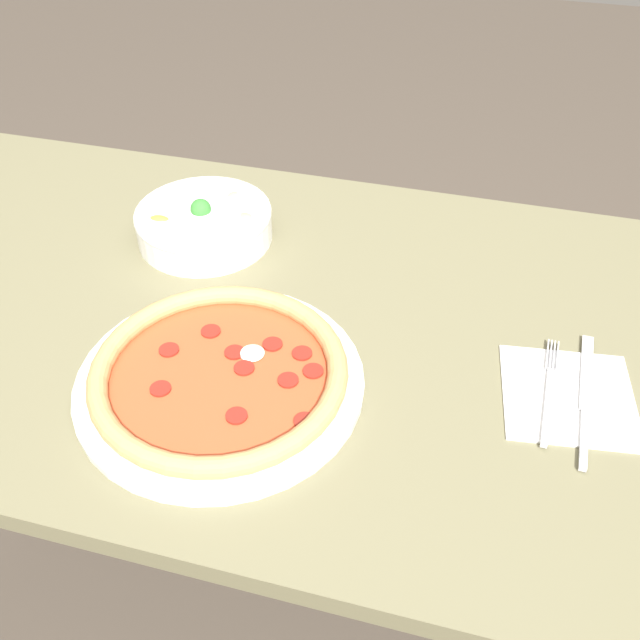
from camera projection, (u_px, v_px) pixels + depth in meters
name	position (u px, v px, depth m)	size (l,w,h in m)	color
ground_plane	(267.00, 577.00, 1.49)	(8.00, 8.00, 0.00)	#4C4238
dining_table	(246.00, 361.00, 1.07)	(1.40, 0.76, 0.74)	#706B4C
pizza	(220.00, 375.00, 0.88)	(0.36, 0.36, 0.04)	white
bowl	(204.00, 222.00, 1.11)	(0.21, 0.21, 0.07)	white
napkin	(568.00, 396.00, 0.87)	(0.18, 0.18, 0.00)	white
fork	(549.00, 391.00, 0.88)	(0.02, 0.18, 0.00)	silver
knife	(585.00, 403.00, 0.86)	(0.02, 0.23, 0.01)	silver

